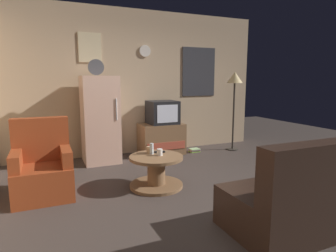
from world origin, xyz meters
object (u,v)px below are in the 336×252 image
(mug_ceramic_tan, at_px, (149,150))
(armchair, at_px, (43,169))
(tv_stand, at_px, (161,139))
(couch, at_px, (314,197))
(remote_control, at_px, (160,152))
(book_stack, at_px, (195,150))
(wine_glass, at_px, (152,149))
(crt_tv, at_px, (162,112))
(fridge, at_px, (100,119))
(coffee_table, at_px, (156,171))
(mug_ceramic_white, at_px, (160,152))
(standing_lamp, at_px, (235,84))

(mug_ceramic_tan, bearing_deg, armchair, 176.38)
(tv_stand, distance_m, couch, 3.25)
(remote_control, xyz_separation_m, book_stack, (1.28, 1.33, -0.40))
(mug_ceramic_tan, bearing_deg, wine_glass, -81.33)
(crt_tv, height_order, wine_glass, crt_tv)
(fridge, distance_m, armchair, 1.61)
(coffee_table, height_order, couch, couch)
(wine_glass, bearing_deg, fridge, 107.44)
(coffee_table, bearing_deg, remote_control, 53.57)
(wine_glass, relative_size, couch, 0.09)
(fridge, bearing_deg, armchair, -127.37)
(mug_ceramic_white, bearing_deg, standing_lamp, 31.86)
(standing_lamp, xyz_separation_m, armchair, (-3.61, -1.07, -1.02))
(crt_tv, xyz_separation_m, standing_lamp, (1.46, -0.27, 0.54))
(standing_lamp, height_order, mug_ceramic_tan, standing_lamp)
(standing_lamp, relative_size, remote_control, 10.60)
(tv_stand, relative_size, mug_ceramic_tan, 9.33)
(crt_tv, relative_size, standing_lamp, 0.34)
(standing_lamp, bearing_deg, armchair, -163.56)
(crt_tv, bearing_deg, fridge, -175.54)
(mug_ceramic_white, bearing_deg, remote_control, 69.05)
(wine_glass, relative_size, mug_ceramic_tan, 1.67)
(tv_stand, bearing_deg, mug_ceramic_white, -112.68)
(coffee_table, xyz_separation_m, wine_glass, (-0.02, 0.12, 0.29))
(coffee_table, relative_size, book_stack, 3.47)
(tv_stand, height_order, book_stack, tv_stand)
(tv_stand, height_order, crt_tv, crt_tv)
(tv_stand, xyz_separation_m, mug_ceramic_tan, (-0.75, -1.42, 0.18))
(crt_tv, distance_m, armchair, 2.57)
(mug_ceramic_white, height_order, armchair, armchair)
(wine_glass, xyz_separation_m, mug_ceramic_white, (0.07, -0.11, -0.03))
(armchair, distance_m, couch, 3.09)
(coffee_table, bearing_deg, book_stack, 46.74)
(coffee_table, xyz_separation_m, book_stack, (1.39, 1.47, -0.18))
(couch, xyz_separation_m, book_stack, (0.36, 3.09, -0.28))
(standing_lamp, distance_m, remote_control, 2.59)
(mug_ceramic_white, bearing_deg, armchair, 169.39)
(mug_ceramic_white, bearing_deg, book_stack, 47.75)
(mug_ceramic_tan, xyz_separation_m, couch, (1.06, -1.81, -0.16))
(mug_ceramic_tan, bearing_deg, crt_tv, 61.24)
(couch, bearing_deg, tv_stand, 95.37)
(mug_ceramic_tan, bearing_deg, tv_stand, 62.02)
(remote_control, bearing_deg, fridge, 124.00)
(crt_tv, bearing_deg, book_stack, -12.16)
(standing_lamp, height_order, remote_control, standing_lamp)
(fridge, bearing_deg, mug_ceramic_tan, -72.10)
(wine_glass, bearing_deg, mug_ceramic_tan, 98.67)
(mug_ceramic_white, bearing_deg, coffee_table, -173.95)
(tv_stand, distance_m, crt_tv, 0.52)
(mug_ceramic_white, distance_m, couch, 1.90)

